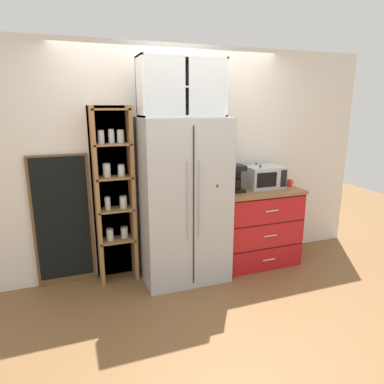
{
  "coord_description": "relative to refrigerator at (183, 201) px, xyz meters",
  "views": [
    {
      "loc": [
        -1.16,
        -3.4,
        1.91
      ],
      "look_at": [
        0.1,
        0.03,
        0.98
      ],
      "focal_mm": 32.33,
      "sensor_mm": 36.0,
      "label": 1
    }
  ],
  "objects": [
    {
      "name": "bottle_clear",
      "position": [
        0.97,
        0.13,
        0.17
      ],
      "size": [
        0.07,
        0.07,
        0.29
      ],
      "color": "silver",
      "rests_on": "counter_cabinet"
    },
    {
      "name": "chalkboard_menu",
      "position": [
        -1.25,
        0.29,
        -0.18
      ],
      "size": [
        0.6,
        0.04,
        1.42
      ],
      "color": "brown",
      "rests_on": "ground"
    },
    {
      "name": "bottle_cobalt",
      "position": [
        0.97,
        0.04,
        0.17
      ],
      "size": [
        0.06,
        0.06,
        0.29
      ],
      "color": "navy",
      "rests_on": "counter_cabinet"
    },
    {
      "name": "upper_cabinet",
      "position": [
        -0.0,
        0.05,
        1.19
      ],
      "size": [
        0.88,
        0.32,
        0.58
      ],
      "color": "silver",
      "rests_on": "refrigerator"
    },
    {
      "name": "ground_plane",
      "position": [
        -0.0,
        -0.03,
        -0.89
      ],
      "size": [
        10.71,
        10.71,
        0.0
      ],
      "primitive_type": "plane",
      "color": "brown"
    },
    {
      "name": "mug_navy",
      "position": [
        0.97,
        0.07,
        0.09
      ],
      "size": [
        0.11,
        0.07,
        0.1
      ],
      "color": "navy",
      "rests_on": "counter_cabinet"
    },
    {
      "name": "wall_back_cream",
      "position": [
        -0.0,
        0.37,
        0.38
      ],
      "size": [
        5.01,
        0.1,
        2.55
      ],
      "primitive_type": "cube",
      "color": "silver",
      "rests_on": "ground"
    },
    {
      "name": "coffee_maker",
      "position": [
        0.64,
        0.04,
        0.2
      ],
      "size": [
        0.17,
        0.2,
        0.31
      ],
      "color": "black",
      "rests_on": "counter_cabinet"
    },
    {
      "name": "counter_cabinet",
      "position": [
        0.97,
        0.04,
        -0.42
      ],
      "size": [
        0.97,
        0.59,
        0.94
      ],
      "color": "red",
      "rests_on": "ground"
    },
    {
      "name": "pantry_shelf_column",
      "position": [
        -0.71,
        0.26,
        0.09
      ],
      "size": [
        0.45,
        0.27,
        1.9
      ],
      "color": "brown",
      "rests_on": "ground"
    },
    {
      "name": "refrigerator",
      "position": [
        0.0,
        0.0,
        0.0
      ],
      "size": [
        0.92,
        0.66,
        1.79
      ],
      "color": "#B7BABF",
      "rests_on": "ground"
    },
    {
      "name": "mug_red",
      "position": [
        1.38,
        0.03,
        0.09
      ],
      "size": [
        0.11,
        0.07,
        0.08
      ],
      "color": "red",
      "rests_on": "counter_cabinet"
    },
    {
      "name": "microwave",
      "position": [
        1.05,
        0.09,
        0.17
      ],
      "size": [
        0.44,
        0.33,
        0.26
      ],
      "color": "#B7BABF",
      "rests_on": "counter_cabinet"
    }
  ]
}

